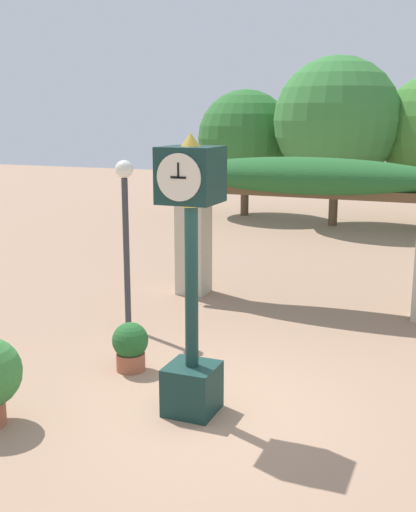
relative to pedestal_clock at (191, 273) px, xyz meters
name	(u,v)px	position (x,y,z in m)	size (l,w,h in m)	color
ground_plane	(211,407)	(0.16, 0.19, -1.71)	(60.00, 60.00, 0.00)	#9E7A60
pedestal_clock	(191,273)	(0.00, 0.00, 0.00)	(0.62, 0.67, 3.28)	#14332D
pergola	(307,195)	(0.16, 4.80, 0.35)	(5.61, 1.16, 2.73)	#BCB299
potted_plant_near_right	(130,345)	(-1.30, 0.84, -1.35)	(0.50, 0.50, 0.69)	#9E563D
lamp_post	(125,215)	(-2.18, 2.36, 0.20)	(0.28, 0.28, 2.78)	#333338
tree_line	(395,134)	(0.61, 14.17, 1.17)	(12.52, 4.72, 5.24)	brown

